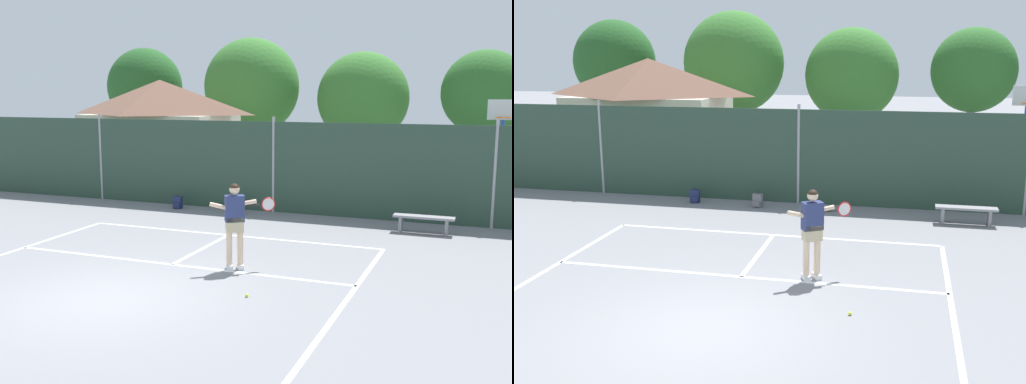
% 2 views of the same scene
% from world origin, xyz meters
% --- Properties ---
extents(ground_plane, '(120.00, 120.00, 0.00)m').
position_xyz_m(ground_plane, '(0.00, 0.00, 0.00)').
color(ground_plane, gray).
extents(court_markings, '(8.30, 11.10, 0.01)m').
position_xyz_m(court_markings, '(0.00, 0.65, 0.00)').
color(court_markings, white).
rests_on(court_markings, ground).
extents(chainlink_fence, '(26.09, 0.09, 3.01)m').
position_xyz_m(chainlink_fence, '(0.00, 9.00, 1.43)').
color(chainlink_fence, '#284233').
rests_on(chainlink_fence, ground).
extents(basketball_hoop, '(0.90, 0.67, 3.55)m').
position_xyz_m(basketball_hoop, '(6.64, 10.70, 2.31)').
color(basketball_hoop, '#284CB2').
rests_on(basketball_hoop, ground).
extents(clubhouse_building, '(6.22, 4.38, 4.31)m').
position_xyz_m(clubhouse_building, '(-6.94, 13.92, 2.23)').
color(clubhouse_building, beige).
rests_on(clubhouse_building, ground).
extents(treeline_backdrop, '(27.89, 4.49, 6.63)m').
position_xyz_m(treeline_backdrop, '(0.91, 19.98, 3.95)').
color(treeline_backdrop, brown).
rests_on(treeline_backdrop, ground).
extents(tennis_player, '(1.19, 0.90, 1.85)m').
position_xyz_m(tennis_player, '(1.43, 2.69, 1.11)').
color(tennis_player, silver).
rests_on(tennis_player, ground).
extents(tennis_ball, '(0.07, 0.07, 0.07)m').
position_xyz_m(tennis_ball, '(2.35, 1.09, 0.03)').
color(tennis_ball, '#CCE033').
rests_on(tennis_ball, ground).
extents(backpack_navy, '(0.29, 0.26, 0.46)m').
position_xyz_m(backpack_navy, '(-3.09, 8.34, 0.19)').
color(backpack_navy, navy).
rests_on(backpack_navy, ground).
extents(backpack_grey, '(0.30, 0.27, 0.46)m').
position_xyz_m(backpack_grey, '(-1.08, 8.22, 0.19)').
color(backpack_grey, slate).
rests_on(backpack_grey, ground).
extents(courtside_bench, '(1.60, 0.36, 0.48)m').
position_xyz_m(courtside_bench, '(4.80, 7.60, 0.36)').
color(courtside_bench, gray).
rests_on(courtside_bench, ground).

